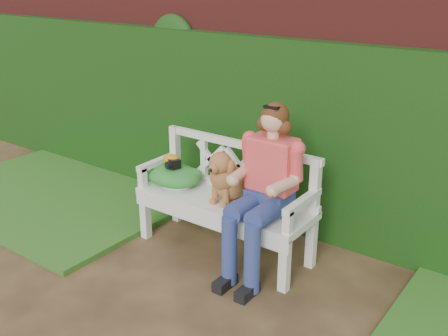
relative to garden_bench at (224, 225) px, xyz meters
The scene contains 11 objects.
ground 1.05m from the garden_bench, 70.59° to the right, with size 60.00×60.00×0.00m, color #332214.
brick_wall 1.32m from the garden_bench, 70.09° to the left, with size 10.00×0.30×2.20m, color maroon.
ivy_hedge 1.00m from the garden_bench, 64.68° to the left, with size 10.00×0.18×1.70m, color #1D3E12.
grass_left 2.07m from the garden_bench, behind, with size 2.60×2.00×0.05m, color #26551E.
garden_bench is the anchor object (origin of this frame).
seated_woman 0.59m from the garden_bench, ahead, with size 0.54×0.72×1.29m, color #DA2556, non-canonical shape.
dog 0.46m from the garden_bench, 22.76° to the left, with size 0.29×0.40×0.44m, color #AD652C, non-canonical shape.
tennis_racket 0.59m from the garden_bench, behind, with size 0.58×0.24×0.03m, color beige, non-canonical shape.
green_bag 0.63m from the garden_bench, behind, with size 0.51×0.39×0.17m, color green, non-canonical shape.
camera_item 0.68m from the garden_bench, behind, with size 0.11×0.08×0.08m, color black.
baseball_glove 0.72m from the garden_bench, behind, with size 0.16×0.12×0.10m, color #C88511.
Camera 1 is at (1.95, -2.18, 2.24)m, focal length 42.00 mm.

